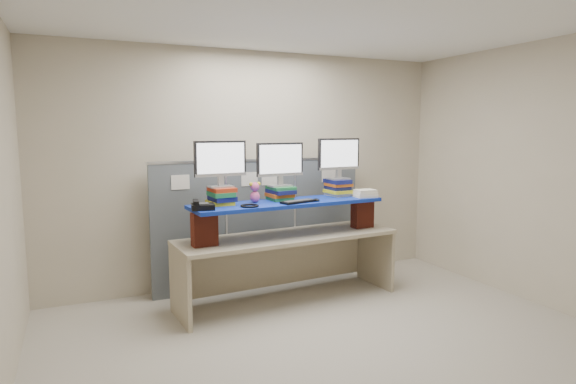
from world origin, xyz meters
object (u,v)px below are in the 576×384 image
keyboard (299,201)px  monitor_left (220,161)px  desk (288,248)px  blue_board (288,203)px  desk_phone (202,206)px  monitor_right (339,156)px  monitor_center (280,162)px

keyboard → monitor_left: bearing=150.0°
desk → keyboard: keyboard is taller
blue_board → desk_phone: bearing=-175.2°
monitor_left → monitor_right: bearing=0.0°
monitor_center → desk_phone: monitor_center is taller
desk → monitor_center: (-0.04, 0.12, 0.94)m
monitor_center → desk_phone: bearing=-168.0°
monitor_center → keyboard: bearing=-71.7°
monitor_left → keyboard: (0.78, -0.21, -0.43)m
blue_board → keyboard: bearing=-69.6°
desk → desk_phone: bearing=-175.2°
monitor_left → monitor_right: size_ratio=1.00×
monitor_center → desk_phone: (-0.93, -0.26, -0.38)m
blue_board → monitor_center: monitor_center is taller
monitor_center → monitor_right: (0.76, 0.05, 0.04)m
monitor_right → desk_phone: bearing=-173.3°
keyboard → desk_phone: bearing=165.5°
desk → monitor_center: bearing=105.7°
desk → monitor_left: monitor_left is taller
blue_board → keyboard: (0.06, -0.14, 0.03)m
desk → keyboard: bearing=-69.6°
desk_phone → blue_board: bearing=18.4°
monitor_right → monitor_left: bearing=-180.0°
monitor_left → monitor_center: bearing=-0.0°
desk_phone → keyboard: bearing=10.4°
desk_phone → monitor_center: bearing=25.6°
keyboard → blue_board: bearing=99.0°
blue_board → keyboard: keyboard is taller
desk → blue_board: (-0.00, 0.00, 0.50)m
desk → desk_phone: desk_phone is taller
monitor_right → keyboard: monitor_right is taller
desk → monitor_right: bearing=9.3°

